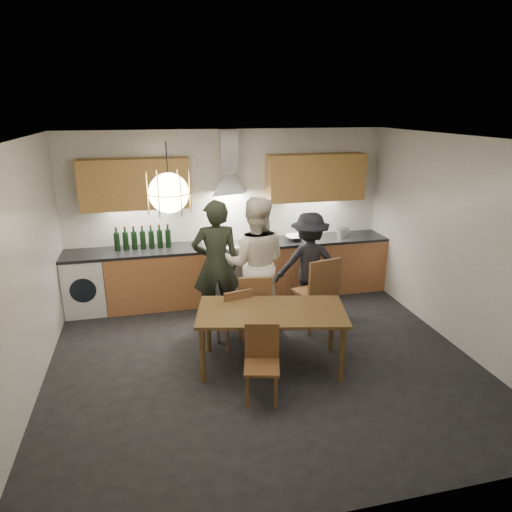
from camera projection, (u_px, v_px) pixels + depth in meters
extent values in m
plane|color=black|center=(263.00, 360.00, 5.52)|extent=(5.00, 5.00, 0.00)
cube|color=white|center=(228.00, 214.00, 7.19)|extent=(5.00, 0.02, 2.60)
cube|color=white|center=(346.00, 364.00, 3.03)|extent=(5.00, 0.02, 2.60)
cube|color=white|center=(21.00, 277.00, 4.56)|extent=(0.02, 4.50, 2.60)
cube|color=white|center=(458.00, 244.00, 5.65)|extent=(0.02, 4.50, 2.60)
cube|color=silver|center=(264.00, 139.00, 4.70)|extent=(5.00, 4.50, 0.02)
cube|color=#CA824D|center=(157.00, 279.00, 6.93)|extent=(1.45, 0.60, 0.86)
cube|color=#CA824D|center=(321.00, 265.00, 7.50)|extent=(2.05, 0.60, 0.86)
cube|color=white|center=(86.00, 285.00, 6.70)|extent=(0.58, 0.58, 0.85)
cube|color=black|center=(134.00, 252.00, 6.72)|extent=(2.05, 0.62, 0.04)
cube|color=black|center=(322.00, 239.00, 7.36)|extent=(2.05, 0.62, 0.04)
cube|color=silver|center=(233.00, 274.00, 7.19)|extent=(0.90, 0.60, 0.80)
cube|color=black|center=(236.00, 282.00, 6.94)|extent=(0.78, 0.02, 0.42)
cube|color=slate|center=(232.00, 248.00, 7.05)|extent=(0.90, 0.60, 0.08)
cube|color=silver|center=(235.00, 249.00, 6.80)|extent=(0.90, 0.08, 0.04)
cube|color=tan|center=(135.00, 184.00, 6.55)|extent=(1.55, 0.35, 0.72)
cube|color=tan|center=(316.00, 177.00, 7.15)|extent=(1.55, 0.35, 0.72)
cube|color=silver|center=(229.00, 151.00, 6.76)|extent=(0.26, 0.22, 0.62)
cylinder|color=black|center=(167.00, 168.00, 4.47)|extent=(0.01, 0.01, 0.50)
sphere|color=#FFE0A5|center=(169.00, 193.00, 4.55)|extent=(0.40, 0.40, 0.40)
torus|color=gold|center=(169.00, 193.00, 4.55)|extent=(0.43, 0.43, 0.01)
cube|color=brown|center=(272.00, 312.00, 5.21)|extent=(1.83, 1.19, 0.04)
cylinder|color=brown|center=(203.00, 355.00, 4.98)|extent=(0.07, 0.07, 0.67)
cylinder|color=brown|center=(208.00, 326.00, 5.64)|extent=(0.07, 0.07, 0.67)
cylinder|color=brown|center=(342.00, 354.00, 5.00)|extent=(0.07, 0.07, 0.67)
cylinder|color=brown|center=(332.00, 326.00, 5.65)|extent=(0.07, 0.07, 0.67)
cube|color=brown|center=(233.00, 317.00, 5.74)|extent=(0.44, 0.44, 0.04)
cube|color=brown|center=(238.00, 306.00, 5.53)|extent=(0.37, 0.11, 0.40)
cylinder|color=brown|center=(239.00, 325.00, 5.99)|extent=(0.03, 0.03, 0.38)
cylinder|color=brown|center=(249.00, 335.00, 5.74)|extent=(0.03, 0.03, 0.38)
cylinder|color=brown|center=(218.00, 330.00, 5.87)|extent=(0.03, 0.03, 0.38)
cylinder|color=brown|center=(227.00, 340.00, 5.61)|extent=(0.03, 0.03, 0.38)
cube|color=brown|center=(254.00, 306.00, 5.94)|extent=(0.47, 0.47, 0.04)
cube|color=brown|center=(255.00, 295.00, 5.69)|extent=(0.41, 0.10, 0.45)
cylinder|color=brown|center=(266.00, 316.00, 6.19)|extent=(0.04, 0.04, 0.42)
cylinder|color=brown|center=(268.00, 328.00, 5.87)|extent=(0.04, 0.04, 0.42)
cylinder|color=brown|center=(241.00, 317.00, 6.16)|extent=(0.04, 0.04, 0.42)
cylinder|color=brown|center=(242.00, 328.00, 5.85)|extent=(0.04, 0.04, 0.42)
cube|color=brown|center=(315.00, 293.00, 6.21)|extent=(0.57, 0.57, 0.04)
cube|color=brown|center=(325.00, 279.00, 5.94)|extent=(0.47, 0.15, 0.51)
cylinder|color=brown|center=(318.00, 303.00, 6.54)|extent=(0.04, 0.04, 0.48)
cylinder|color=brown|center=(333.00, 313.00, 6.21)|extent=(0.04, 0.04, 0.48)
cylinder|color=brown|center=(295.00, 308.00, 6.37)|extent=(0.04, 0.04, 0.48)
cylinder|color=brown|center=(310.00, 319.00, 6.05)|extent=(0.04, 0.04, 0.48)
cube|color=brown|center=(262.00, 367.00, 4.67)|extent=(0.44, 0.44, 0.03)
cube|color=brown|center=(262.00, 341.00, 4.75)|extent=(0.36, 0.12, 0.39)
cylinder|color=brown|center=(247.00, 392.00, 4.59)|extent=(0.03, 0.03, 0.37)
cylinder|color=brown|center=(248.00, 376.00, 4.87)|extent=(0.03, 0.03, 0.37)
cylinder|color=brown|center=(276.00, 392.00, 4.59)|extent=(0.03, 0.03, 0.37)
cylinder|color=brown|center=(275.00, 376.00, 4.87)|extent=(0.03, 0.03, 0.37)
imported|color=black|center=(216.00, 264.00, 6.15)|extent=(0.66, 0.45, 1.78)
imported|color=silver|center=(255.00, 263.00, 6.14)|extent=(1.03, 0.89, 1.82)
imported|color=black|center=(309.00, 263.00, 6.61)|extent=(1.02, 0.65, 1.51)
imported|color=#B7B8BB|center=(295.00, 238.00, 7.23)|extent=(0.34, 0.34, 0.08)
cylinder|color=silver|center=(343.00, 233.00, 7.40)|extent=(0.19, 0.19, 0.13)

